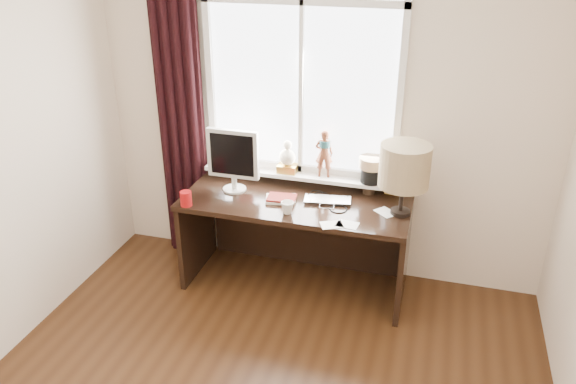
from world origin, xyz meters
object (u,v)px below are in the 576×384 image
(desk, at_px, (299,223))
(monitor, at_px, (233,157))
(laptop, at_px, (328,200))
(table_lamp, at_px, (405,167))
(mug, at_px, (287,207))
(red_cup, at_px, (186,199))

(desk, distance_m, monitor, 0.73)
(desk, relative_size, monitor, 3.47)
(laptop, height_order, table_lamp, table_lamp)
(mug, xyz_separation_m, desk, (0.00, 0.31, -0.29))
(desk, height_order, monitor, monitor)
(mug, xyz_separation_m, red_cup, (-0.74, -0.09, 0.01))
(red_cup, height_order, monitor, monitor)
(laptop, relative_size, red_cup, 3.12)
(monitor, xyz_separation_m, table_lamp, (1.27, -0.05, 0.09))
(laptop, relative_size, desk, 0.20)
(laptop, distance_m, mug, 0.35)
(mug, bearing_deg, monitor, 152.79)
(red_cup, bearing_deg, monitor, 54.58)
(table_lamp, bearing_deg, laptop, 175.31)
(desk, height_order, table_lamp, table_lamp)
(laptop, bearing_deg, red_cup, -169.79)
(red_cup, xyz_separation_m, monitor, (0.24, 0.34, 0.22))
(table_lamp, bearing_deg, mug, -164.83)
(laptop, xyz_separation_m, monitor, (-0.74, 0.00, 0.26))
(mug, relative_size, desk, 0.05)
(red_cup, height_order, desk, red_cup)
(laptop, xyz_separation_m, red_cup, (-0.98, -0.34, 0.04))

